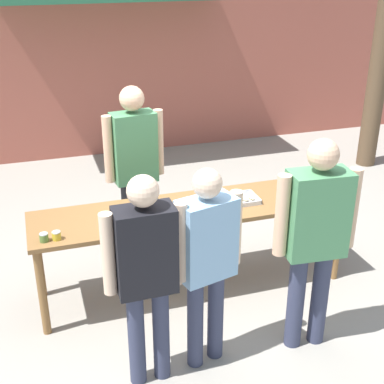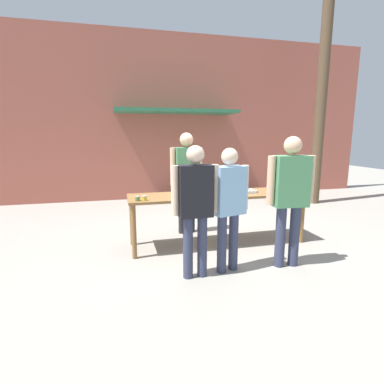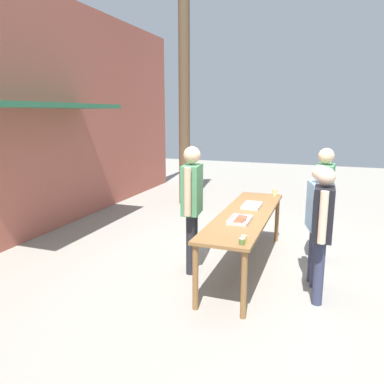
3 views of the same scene
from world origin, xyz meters
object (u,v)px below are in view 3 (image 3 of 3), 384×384
person_server_behind_table (192,198)px  food_tray_buns (252,206)px  condiment_jar_mustard (242,241)px  person_customer_waiting_in_line (317,215)px  person_customer_holding_hotdog (322,223)px  utility_pole (184,60)px  person_customer_with_cup (323,196)px  beer_cup (275,192)px  food_tray_sausages (240,220)px  condiment_jar_ketchup (244,239)px

person_server_behind_table → food_tray_buns: bearing=-49.4°
condiment_jar_mustard → person_customer_waiting_in_line: bearing=-34.3°
person_customer_holding_hotdog → utility_pole: size_ratio=0.24×
person_customer_with_cup → utility_pole: bearing=-125.8°
food_tray_buns → beer_cup: beer_cup is taller
food_tray_sausages → utility_pole: (3.95, 2.32, 2.63)m
food_tray_sausages → person_customer_holding_hotdog: bearing=-101.8°
beer_cup → person_customer_waiting_in_line: 1.70m
condiment_jar_ketchup → beer_cup: bearing=0.0°
food_tray_sausages → person_customer_holding_hotdog: 1.08m
food_tray_buns → utility_pole: 4.68m
person_customer_with_cup → beer_cup: bearing=-125.0°
person_server_behind_table → person_customer_with_cup: (1.01, -1.74, -0.05)m
person_customer_holding_hotdog → utility_pole: bearing=-141.7°
person_server_behind_table → condiment_jar_ketchup: bearing=-138.6°
person_server_behind_table → person_customer_waiting_in_line: (0.16, -1.69, -0.13)m
person_customer_holding_hotdog → beer_cup: bearing=-158.0°
person_customer_waiting_in_line → person_customer_with_cup: bearing=162.1°
food_tray_buns → person_server_behind_table: bearing=137.0°
person_customer_waiting_in_line → utility_pole: (3.70, 3.30, 2.53)m
condiment_jar_ketchup → person_customer_waiting_in_line: size_ratio=0.04×
food_tray_buns → person_customer_waiting_in_line: (-0.60, -0.97, 0.10)m
beer_cup → person_customer_holding_hotdog: size_ratio=0.07×
person_customer_waiting_in_line → utility_pole: bearing=-152.7°
beer_cup → person_server_behind_table: 1.93m
food_tray_sausages → food_tray_buns: bearing=-0.2°
food_tray_buns → condiment_jar_ketchup: bearing=-172.3°
condiment_jar_mustard → condiment_jar_ketchup: bearing=0.1°
condiment_jar_mustard → utility_pole: size_ratio=0.01×
condiment_jar_mustard → beer_cup: (2.63, 0.00, 0.02)m
food_tray_sausages → food_tray_buns: food_tray_buns is taller
utility_pole → food_tray_buns: bearing=-143.2°
condiment_jar_mustard → utility_pole: (4.81, 2.54, 2.61)m
person_customer_holding_hotdog → person_customer_waiting_in_line: person_customer_holding_hotdog is taller
food_tray_buns → condiment_jar_ketchup: (-1.61, -0.22, 0.01)m
food_tray_buns → condiment_jar_ketchup: size_ratio=6.47×
food_tray_sausages → person_customer_with_cup: 1.51m
condiment_jar_mustard → person_customer_holding_hotdog: person_customer_holding_hotdog is taller
condiment_jar_mustard → beer_cup: bearing=0.0°
condiment_jar_mustard → person_customer_waiting_in_line: person_customer_waiting_in_line is taller
beer_cup → person_customer_holding_hotdog: (-1.98, -0.82, 0.08)m
food_tray_sausages → food_tray_buns: size_ratio=0.99×
person_server_behind_table → condiment_jar_mustard: bearing=-141.7°
person_customer_holding_hotdog → person_server_behind_table: bearing=-100.2°
food_tray_sausages → food_tray_buns: 0.85m
food_tray_sausages → person_server_behind_table: 0.75m
person_customer_with_cup → utility_pole: 5.04m
beer_cup → food_tray_buns: bearing=166.5°
food_tray_sausages → beer_cup: beer_cup is taller
food_tray_buns → person_customer_holding_hotdog: (-1.06, -1.04, 0.12)m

